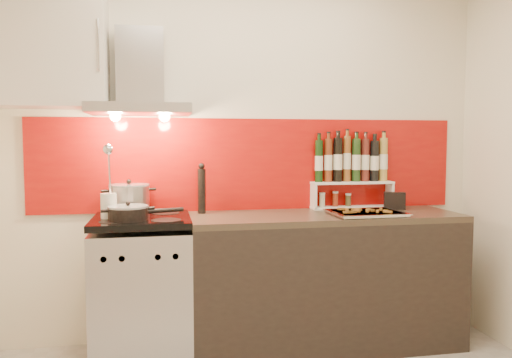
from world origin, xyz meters
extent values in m
cube|color=silver|center=(0.00, 1.40, 1.30)|extent=(3.40, 0.02, 2.60)
cube|color=#9F0908|center=(0.05, 1.39, 1.22)|extent=(3.00, 0.02, 0.64)
cube|color=#B7B7BA|center=(-0.70, 1.10, 0.42)|extent=(0.60, 0.60, 0.84)
cube|color=black|center=(-0.70, 0.81, 0.33)|extent=(0.50, 0.02, 0.40)
cube|color=#B7B7BA|center=(-0.70, 0.81, 0.72)|extent=(0.56, 0.02, 0.12)
cube|color=#FF190C|center=(-0.70, 0.81, 0.72)|extent=(0.10, 0.01, 0.04)
cube|color=black|center=(-0.70, 1.10, 0.89)|extent=(0.60, 0.60, 0.04)
cube|color=black|center=(0.50, 1.10, 0.43)|extent=(1.80, 0.60, 0.86)
cube|color=#32281F|center=(0.50, 1.10, 0.88)|extent=(1.80, 0.60, 0.04)
cube|color=#B7B7BA|center=(-0.70, 1.15, 1.58)|extent=(0.62, 0.50, 0.06)
cube|color=#B7B7BA|center=(-0.70, 1.30, 1.86)|extent=(0.30, 0.18, 0.50)
sphere|color=#FFD18C|center=(-0.85, 1.15, 1.54)|extent=(0.07, 0.07, 0.07)
sphere|color=#FFD18C|center=(-0.55, 1.15, 1.54)|extent=(0.07, 0.07, 0.07)
cube|color=beige|center=(-1.25, 1.22, 1.95)|extent=(0.70, 0.35, 0.72)
cylinder|color=#B7B7BA|center=(-0.78, 1.28, 1.00)|extent=(0.26, 0.26, 0.18)
cylinder|color=#99999E|center=(-0.78, 1.28, 1.10)|extent=(0.26, 0.26, 0.01)
sphere|color=black|center=(-0.78, 1.28, 1.12)|extent=(0.03, 0.03, 0.03)
cylinder|color=black|center=(-0.77, 1.00, 0.95)|extent=(0.24, 0.24, 0.07)
cylinder|color=#99999E|center=(-0.77, 1.00, 0.99)|extent=(0.24, 0.24, 0.01)
sphere|color=black|center=(-0.77, 1.00, 1.01)|extent=(0.03, 0.03, 0.03)
cylinder|color=black|center=(-0.55, 1.06, 0.95)|extent=(0.23, 0.09, 0.03)
cylinder|color=silver|center=(-0.90, 1.09, 0.98)|extent=(0.10, 0.10, 0.16)
cylinder|color=silver|center=(-0.89, 1.09, 1.19)|extent=(0.01, 0.07, 0.30)
sphere|color=silver|center=(-0.89, 1.03, 1.33)|extent=(0.07, 0.07, 0.07)
cylinder|color=black|center=(-0.31, 1.27, 1.05)|extent=(0.05, 0.05, 0.30)
sphere|color=black|center=(-0.31, 1.27, 1.22)|extent=(0.04, 0.04, 0.04)
cube|color=white|center=(0.78, 1.34, 0.91)|extent=(0.60, 0.16, 0.01)
cube|color=white|center=(0.49, 1.34, 0.99)|extent=(0.02, 0.16, 0.17)
cube|color=white|center=(1.07, 1.34, 0.99)|extent=(0.02, 0.16, 0.17)
cube|color=white|center=(0.78, 1.34, 1.09)|extent=(0.60, 0.16, 0.02)
cylinder|color=black|center=(0.53, 1.34, 1.24)|extent=(0.06, 0.06, 0.30)
cylinder|color=#612710|center=(0.60, 1.34, 1.25)|extent=(0.06, 0.06, 0.31)
cylinder|color=black|center=(0.67, 1.34, 1.25)|extent=(0.06, 0.06, 0.31)
cylinder|color=brown|center=(0.74, 1.34, 1.26)|extent=(0.05, 0.05, 0.33)
cylinder|color=#1C3413|center=(0.81, 1.34, 1.25)|extent=(0.06, 0.06, 0.31)
cylinder|color=#511B15|center=(0.88, 1.34, 1.25)|extent=(0.06, 0.06, 0.31)
cylinder|color=black|center=(0.95, 1.34, 1.24)|extent=(0.06, 0.06, 0.29)
cylinder|color=olive|center=(1.02, 1.34, 1.25)|extent=(0.06, 0.06, 0.31)
cylinder|color=beige|center=(0.56, 1.34, 0.96)|extent=(0.04, 0.04, 0.09)
cylinder|color=maroon|center=(0.66, 1.34, 0.96)|extent=(0.04, 0.04, 0.09)
cylinder|color=#474023|center=(0.75, 1.34, 0.95)|extent=(0.04, 0.04, 0.08)
cube|color=black|center=(1.05, 1.21, 0.96)|extent=(0.16, 0.11, 0.12)
cube|color=silver|center=(0.75, 1.00, 0.91)|extent=(0.46, 0.35, 0.01)
cube|color=silver|center=(0.75, 1.00, 0.92)|extent=(0.48, 0.37, 0.01)
cube|color=red|center=(0.75, 1.00, 0.92)|extent=(0.42, 0.31, 0.01)
cube|color=brown|center=(0.80, 0.94, 0.93)|extent=(0.04, 0.06, 0.01)
cube|color=brown|center=(0.86, 0.94, 0.93)|extent=(0.03, 0.06, 0.01)
cube|color=brown|center=(0.74, 0.97, 0.93)|extent=(0.04, 0.06, 0.01)
cube|color=brown|center=(0.62, 1.09, 0.93)|extent=(0.06, 0.03, 0.01)
cube|color=brown|center=(0.78, 1.00, 0.93)|extent=(0.05, 0.06, 0.01)
cube|color=brown|center=(0.86, 0.95, 0.93)|extent=(0.05, 0.06, 0.01)
cube|color=brown|center=(0.63, 0.95, 0.93)|extent=(0.06, 0.03, 0.01)
cube|color=brown|center=(0.70, 1.03, 0.93)|extent=(0.06, 0.03, 0.01)
cube|color=brown|center=(0.70, 1.06, 0.93)|extent=(0.06, 0.03, 0.01)
cube|color=brown|center=(0.60, 0.94, 0.93)|extent=(0.06, 0.02, 0.01)
cube|color=brown|center=(0.78, 1.00, 0.93)|extent=(0.02, 0.06, 0.01)
cube|color=brown|center=(0.59, 0.95, 0.93)|extent=(0.05, 0.06, 0.01)
cube|color=brown|center=(0.86, 1.03, 0.93)|extent=(0.04, 0.06, 0.01)
cube|color=brown|center=(0.68, 0.99, 0.93)|extent=(0.02, 0.06, 0.01)
cube|color=brown|center=(0.63, 1.05, 0.93)|extent=(0.03, 0.06, 0.01)
cube|color=brown|center=(0.85, 0.91, 0.93)|extent=(0.06, 0.05, 0.01)
camera|label=1|loc=(-0.57, -2.06, 1.38)|focal=35.00mm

